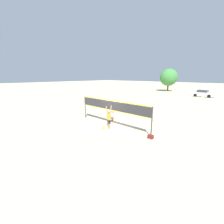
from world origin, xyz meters
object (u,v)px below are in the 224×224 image
(volleyball_net, at_px, (112,107))
(player_blocker, at_px, (113,110))
(tree_left_cluster, at_px, (169,77))
(parked_car_mid, at_px, (203,94))
(volleyball, at_px, (104,128))
(gear_bag, at_px, (151,137))
(player_spiker, at_px, (109,117))

(volleyball_net, relative_size, player_blocker, 3.82)
(volleyball_net, bearing_deg, tree_left_cluster, 105.29)
(player_blocker, height_order, parked_car_mid, player_blocker)
(volleyball_net, bearing_deg, parked_car_mid, 87.28)
(volleyball_net, distance_m, volleyball, 1.97)
(volleyball_net, height_order, player_blocker, volleyball_net)
(parked_car_mid, bearing_deg, gear_bag, -81.37)
(gear_bag, relative_size, tree_left_cluster, 0.06)
(player_blocker, relative_size, parked_car_mid, 0.49)
(volleyball, relative_size, tree_left_cluster, 0.04)
(player_blocker, relative_size, volleyball, 9.00)
(player_spiker, bearing_deg, player_blocker, 34.75)
(player_blocker, height_order, tree_left_cluster, tree_left_cluster)
(volleyball_net, bearing_deg, player_spiker, -62.88)
(player_blocker, bearing_deg, tree_left_cluster, -165.78)
(volleyball, bearing_deg, player_blocker, 114.38)
(player_blocker, bearing_deg, parked_car_mid, 175.08)
(volleyball, distance_m, tree_left_cluster, 36.20)
(player_blocker, distance_m, parked_car_mid, 26.39)
(volleyball_net, relative_size, gear_bag, 21.39)
(player_blocker, distance_m, gear_bag, 5.27)
(gear_bag, distance_m, parked_car_mid, 27.80)
(volleyball, distance_m, gear_bag, 4.06)
(parked_car_mid, bearing_deg, volleyball, -89.45)
(volleyball, bearing_deg, parked_car_mid, 87.54)
(volleyball, bearing_deg, player_spiker, 37.49)
(volleyball_net, distance_m, player_spiker, 1.17)
(parked_car_mid, distance_m, tree_left_cluster, 12.64)
(gear_bag, relative_size, parked_car_mid, 0.09)
(player_spiker, relative_size, parked_car_mid, 0.47)
(player_blocker, bearing_deg, player_spiker, 34.75)
(gear_bag, bearing_deg, player_spiker, -169.87)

